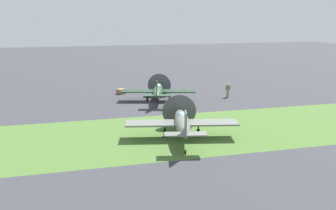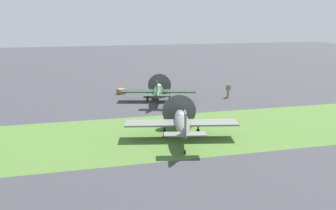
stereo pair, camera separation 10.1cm
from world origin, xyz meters
name	(u,v)px [view 1 (the left image)]	position (x,y,z in m)	size (l,w,h in m)	color
ground_plane	(155,106)	(0.00, 0.00, 0.00)	(160.00, 160.00, 0.00)	#38383D
grass_verge	(177,133)	(0.00, -9.41, 0.00)	(120.00, 11.00, 0.01)	#476B2D
airplane_lead	(158,90)	(0.73, 1.88, 1.32)	(8.88, 7.11, 3.15)	#233D28
airplane_wingman	(182,122)	(0.11, -10.71, 1.40)	(9.43, 7.53, 3.34)	slate
ground_crew_chief	(228,90)	(9.62, 2.00, 0.91)	(0.63, 0.38, 1.73)	#847A5B
supply_crate	(121,91)	(-3.19, 6.90, 0.32)	(0.90, 0.90, 0.64)	olive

